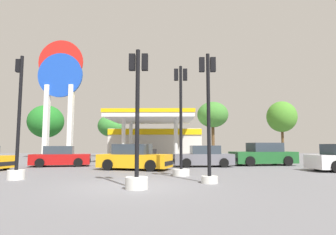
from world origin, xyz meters
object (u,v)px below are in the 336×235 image
tree_0 (46,122)px  tree_3 (282,117)px  traffic_signal_2 (17,144)px  traffic_signal_1 (181,138)px  tree_1 (111,126)px  tree_2 (213,115)px  car_2 (61,157)px  traffic_signal_0 (137,143)px  traffic_signal_3 (209,126)px  car_5 (134,158)px  car_0 (263,155)px  car_1 (203,157)px  station_pole_sign (60,84)px

tree_0 → tree_3: 30.20m
traffic_signal_2 → tree_3: 32.29m
traffic_signal_1 → tree_1: tree_1 is taller
tree_2 → tree_3: tree_3 is taller
car_2 → traffic_signal_0: traffic_signal_0 is taller
car_2 → traffic_signal_3: size_ratio=0.83×
car_5 → traffic_signal_2: 6.61m
car_2 → tree_2: size_ratio=0.60×
traffic_signal_0 → tree_1: tree_1 is taller
traffic_signal_1 → tree_2: tree_2 is taller
car_0 → tree_0: size_ratio=0.73×
car_2 → traffic_signal_1: bearing=-36.2°
car_2 → car_5: (5.47, -2.68, 0.05)m
traffic_signal_1 → traffic_signal_2: bearing=-166.1°
traffic_signal_2 → tree_2: bearing=64.1°
traffic_signal_3 → tree_2: 25.10m
tree_1 → tree_2: bearing=-6.9°
traffic_signal_3 → car_0: bearing=62.7°
car_1 → station_pole_sign: bearing=154.3°
car_2 → tree_0: size_ratio=0.63×
traffic_signal_0 → traffic_signal_1: 4.47m
traffic_signal_0 → traffic_signal_3: 3.05m
tree_1 → tree_2: 13.32m
traffic_signal_1 → traffic_signal_2: (-6.94, -1.72, -0.29)m
traffic_signal_2 → tree_3: tree_3 is taller
tree_3 → tree_2: bearing=-173.9°
car_0 → tree_3: (7.43, 15.63, 4.38)m
station_pole_sign → tree_0: station_pole_sign is taller
traffic_signal_2 → tree_0: 25.71m
car_5 → tree_3: bearing=50.4°
traffic_signal_1 → tree_3: bearing=59.4°
tree_0 → traffic_signal_2: bearing=-67.8°
car_5 → traffic_signal_2: traffic_signal_2 is taller
car_5 → car_1: bearing=30.7°
tree_0 → tree_3: bearing=1.9°
car_1 → tree_3: size_ratio=0.58×
traffic_signal_1 → tree_0: tree_0 is taller
car_5 → tree_1: size_ratio=0.82×
station_pole_sign → traffic_signal_3: (11.83, -14.51, -4.90)m
station_pole_sign → traffic_signal_3: size_ratio=2.24×
tree_0 → tree_2: size_ratio=0.95×
traffic_signal_0 → tree_2: bearing=76.8°
tree_1 → car_5: bearing=-73.8°
car_5 → tree_3: tree_3 is taller
traffic_signal_2 → tree_1: (-1.64, 25.30, 2.56)m
car_0 → traffic_signal_2: (-13.10, -9.04, 0.74)m
tree_0 → car_1: bearing=-41.4°
station_pole_sign → car_0: size_ratio=2.34×
car_1 → car_2: bearing=179.4°
car_0 → tree_2: 15.43m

